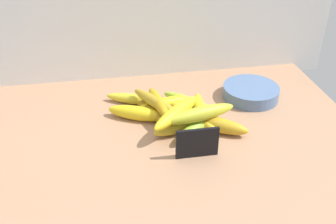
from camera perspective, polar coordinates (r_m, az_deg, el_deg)
The scene contains 17 objects.
counter_top at distance 108.23cm, azimuth 0.11°, elevation -4.21°, with size 110.00×76.00×3.00cm, color #A77C5C.
chalkboard_sign at distance 98.30cm, azimuth 4.31°, elevation -4.72°, with size 11.00×1.80×8.40cm.
fruit_bowl at distance 126.88cm, azimuth 12.08°, elevation 2.88°, with size 17.82×17.82×4.07cm, color #516D9B.
banana_0 at distance 117.92cm, azimuth -0.42°, elevation 1.21°, with size 17.61×3.97×3.97cm, color yellow.
banana_1 at distance 109.01cm, azimuth 7.25°, elevation -1.85°, with size 17.57×4.32×4.32cm, color gold.
banana_2 at distance 113.56cm, azimuth -1.98°, elevation -0.27°, with size 16.71×3.55×3.55cm, color #AD8015.
banana_3 at distance 108.31cm, azimuth 4.51°, elevation -2.10°, with size 19.73×3.76×3.76cm, color #97BB37.
banana_4 at distance 112.20cm, azimuth 3.55°, elevation -0.62°, with size 19.20×4.04×4.04cm, color yellow.
banana_5 at distance 121.18cm, azimuth -4.55°, elevation 1.86°, with size 20.24×3.37×3.37cm, color yellow.
banana_6 at distance 108.02cm, azimuth 1.83°, elevation -2.09°, with size 16.27×3.79×3.79cm, color gold.
banana_7 at distance 119.99cm, azimuth 2.89°, elevation 1.57°, with size 17.71×3.27×3.27cm, color #9BBF2D.
banana_8 at distance 113.62cm, azimuth -4.67°, elevation -0.16°, with size 17.43×4.21×4.21cm, color yellow.
banana_9 at distance 116.70cm, azimuth 4.66°, elevation 0.55°, with size 17.03×3.35×3.35cm, color yellow.
banana_10 at distance 112.54cm, azimuth -1.81°, elevation 1.45°, with size 19.64×3.28×3.28cm, color #B19023.
banana_11 at distance 112.34cm, azimuth -1.39°, elevation 1.40°, with size 17.16×3.31×3.31cm, color #BE9318.
banana_12 at distance 106.43cm, azimuth 4.75°, elevation -0.27°, with size 20.93×4.04×4.04cm, color gold.
banana_13 at distance 106.60cm, azimuth 1.25°, elevation -0.11°, with size 20.19×3.95×3.95cm, color yellow.
Camera 1 is at (-15.16, -85.59, 65.98)cm, focal length 41.35 mm.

